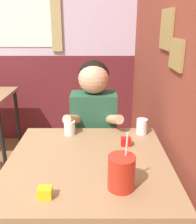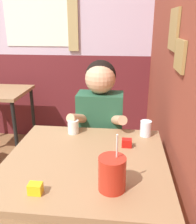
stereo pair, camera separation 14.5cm
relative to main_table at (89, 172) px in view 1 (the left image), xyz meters
name	(u,v)px [view 1 (the left image)]	position (x,y,z in m)	size (l,w,h in m)	color
brick_wall_right	(161,40)	(0.53, 0.75, 0.65)	(0.08, 4.21, 2.70)	brown
back_wall	(29,33)	(-0.77, 1.89, 0.66)	(5.51, 0.09, 2.70)	silver
main_table	(89,172)	(0.00, 0.00, 0.00)	(0.89, 0.87, 0.77)	#93704C
person_seated	(94,133)	(0.02, 0.59, -0.03)	(0.42, 0.42, 1.23)	#235138
cocktail_pitcher	(122,172)	(0.16, -0.24, 0.15)	(0.12, 0.12, 0.28)	#B22819
glass_near_pitcher	(142,127)	(0.35, 0.34, 0.13)	(0.07, 0.07, 0.10)	silver
glass_center	(70,128)	(-0.13, 0.33, 0.12)	(0.07, 0.07, 0.09)	silver
condiment_ketchup	(127,142)	(0.22, 0.17, 0.10)	(0.06, 0.04, 0.05)	#B7140F
condiment_mustard	(46,193)	(-0.17, -0.31, 0.10)	(0.06, 0.04, 0.05)	yellow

